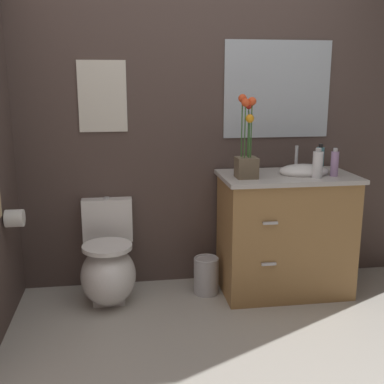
% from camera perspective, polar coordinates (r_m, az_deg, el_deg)
% --- Properties ---
extents(wall_back, '(4.02, 0.05, 2.50)m').
position_cam_1_polar(wall_back, '(3.59, 3.69, 8.84)').
color(wall_back, '#4C3D38').
rests_on(wall_back, ground_plane).
extents(toilet, '(0.38, 0.59, 0.69)m').
position_cam_1_polar(toilet, '(3.45, -9.90, -8.76)').
color(toilet, white).
rests_on(toilet, ground_plane).
extents(vanity_cabinet, '(0.94, 0.56, 1.05)m').
position_cam_1_polar(vanity_cabinet, '(3.55, 10.99, -4.68)').
color(vanity_cabinet, '#9E7242').
rests_on(vanity_cabinet, ground_plane).
extents(flower_vase, '(0.14, 0.14, 0.56)m').
position_cam_1_polar(flower_vase, '(3.25, 6.51, 4.72)').
color(flower_vase, brown).
rests_on(flower_vase, vanity_cabinet).
extents(soap_bottle, '(0.05, 0.05, 0.19)m').
position_cam_1_polar(soap_bottle, '(3.45, 16.57, 3.28)').
color(soap_bottle, '#B28CBF').
rests_on(soap_bottle, vanity_cabinet).
extents(lotion_bottle, '(0.05, 0.05, 0.21)m').
position_cam_1_polar(lotion_bottle, '(3.50, 14.95, 3.69)').
color(lotion_bottle, teal).
rests_on(lotion_bottle, vanity_cabinet).
extents(hand_wash_bottle, '(0.07, 0.07, 0.20)m').
position_cam_1_polar(hand_wash_bottle, '(3.35, 14.68, 3.20)').
color(hand_wash_bottle, white).
rests_on(hand_wash_bottle, vanity_cabinet).
extents(trash_bin, '(0.18, 0.18, 0.27)m').
position_cam_1_polar(trash_bin, '(3.54, 1.69, -9.83)').
color(trash_bin, '#B7B7BC').
rests_on(trash_bin, ground_plane).
extents(wall_poster, '(0.34, 0.01, 0.49)m').
position_cam_1_polar(wall_poster, '(3.47, -10.58, 11.09)').
color(wall_poster, silver).
extents(wall_mirror, '(0.80, 0.01, 0.70)m').
position_cam_1_polar(wall_mirror, '(3.66, 10.10, 11.88)').
color(wall_mirror, '#B2BCC6').
extents(toilet_paper_roll, '(0.11, 0.11, 0.11)m').
position_cam_1_polar(toilet_paper_roll, '(3.19, -20.30, -2.94)').
color(toilet_paper_roll, white).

